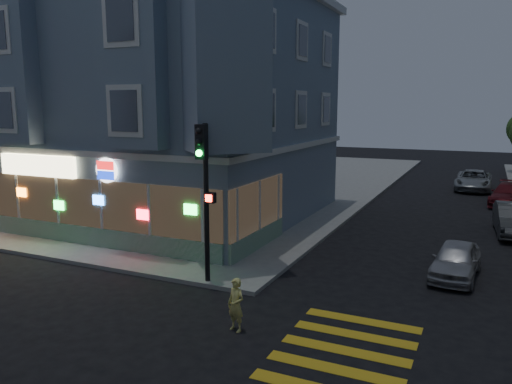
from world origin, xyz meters
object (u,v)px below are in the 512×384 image
Objects in this scene: parked_car_d at (474,180)px; traffic_signal at (204,177)px; parked_car_c at (509,195)px; running_child at (236,305)px; parked_car_a at (456,260)px.

traffic_signal reaches higher than parked_car_d.
parked_car_d is (-2.10, 5.20, 0.05)m from parked_car_c.
running_child is 0.32× the size of parked_car_c.
parked_car_d is at bearing 69.02° from traffic_signal.
running_child is at bearing -50.58° from traffic_signal.
running_child is 23.17m from parked_car_c.
parked_car_c is (7.14, 22.04, -0.06)m from running_child.
parked_car_d reaches higher than parked_car_a.
parked_car_a is 15.18m from parked_car_c.
running_child reaches higher than parked_car_d.
parked_car_a is 0.80× the size of parked_car_c.
running_child is at bearing -99.93° from parked_car_d.
parked_car_d is (0.00, 20.23, 0.09)m from parked_car_a.
parked_car_c is 5.61m from parked_car_d.
traffic_signal is at bearing 150.66° from running_child.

